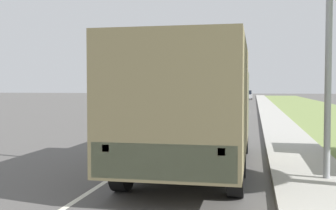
{
  "coord_description": "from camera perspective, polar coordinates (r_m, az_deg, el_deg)",
  "views": [
    {
      "loc": [
        3.2,
        0.67,
        2.1
      ],
      "look_at": [
        0.7,
        12.86,
        1.55
      ],
      "focal_mm": 45.0,
      "sensor_mm": 36.0,
      "label": 1
    }
  ],
  "objects": [
    {
      "name": "ground_plane",
      "position": [
        39.51,
        6.94,
        -0.55
      ],
      "size": [
        180.0,
        180.0,
        0.0
      ],
      "primitive_type": "plane",
      "color": "#565451"
    },
    {
      "name": "car_fourth_ahead",
      "position": [
        60.14,
        6.59,
        1.12
      ],
      "size": [
        1.85,
        4.59,
        1.43
      ],
      "color": "navy",
      "rests_on": "ground"
    },
    {
      "name": "sidewalk_right",
      "position": [
        39.4,
        13.47,
        -0.52
      ],
      "size": [
        1.8,
        120.0,
        0.12
      ],
      "color": "#ADAAA3",
      "rests_on": "ground"
    },
    {
      "name": "car_nearest_ahead",
      "position": [
        23.3,
        -1.11,
        -1.12
      ],
      "size": [
        1.91,
        4.56,
        1.36
      ],
      "color": "black",
      "rests_on": "ground"
    },
    {
      "name": "car_second_ahead",
      "position": [
        35.97,
        9.08,
        0.3
      ],
      "size": [
        1.87,
        4.67,
        1.63
      ],
      "color": "silver",
      "rests_on": "ground"
    },
    {
      "name": "car_farthest_ahead",
      "position": [
        71.35,
        10.56,
        1.32
      ],
      "size": [
        1.93,
        3.91,
        1.47
      ],
      "color": "silver",
      "rests_on": "ground"
    },
    {
      "name": "military_truck",
      "position": [
        10.51,
        3.63,
        0.27
      ],
      "size": [
        2.56,
        8.0,
        3.07
      ],
      "color": "#474C38",
      "rests_on": "ground"
    },
    {
      "name": "car_third_ahead",
      "position": [
        46.78,
        5.19,
        0.79
      ],
      "size": [
        1.71,
        4.55,
        1.56
      ],
      "color": "maroon",
      "rests_on": "ground"
    },
    {
      "name": "lane_centre_stripe",
      "position": [
        39.51,
        6.94,
        -0.55
      ],
      "size": [
        0.12,
        120.0,
        0.0
      ],
      "color": "silver",
      "rests_on": "ground"
    },
    {
      "name": "grass_strip_right",
      "position": [
        39.79,
        19.82,
        -0.65
      ],
      "size": [
        7.0,
        120.0,
        0.02
      ],
      "color": "olive",
      "rests_on": "ground"
    }
  ]
}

